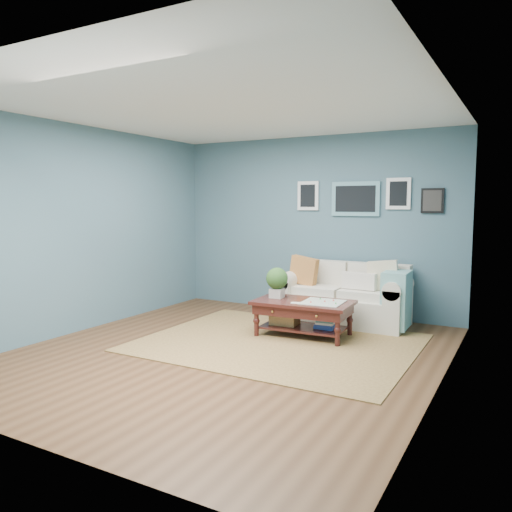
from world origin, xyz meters
The scene contains 4 objects.
room_shell centered at (0.02, 0.06, 1.36)m, with size 5.00×5.02×2.70m.
area_rug centered at (0.31, 0.63, 0.01)m, with size 3.17×2.54×0.01m, color brown.
loveseat centered at (0.73, 2.02, 0.38)m, with size 1.82×0.83×0.94m.
coffee_table centered at (0.38, 1.07, 0.38)m, with size 1.26×0.78×0.85m.
Camera 1 is at (2.93, -4.65, 1.68)m, focal length 35.00 mm.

